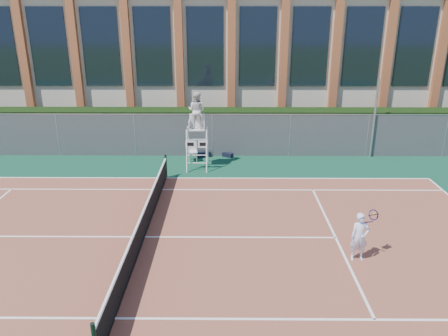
{
  "coord_description": "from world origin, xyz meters",
  "views": [
    {
      "loc": [
        2.77,
        -12.93,
        7.16
      ],
      "look_at": [
        2.65,
        3.0,
        1.41
      ],
      "focal_mm": 35.0,
      "sensor_mm": 36.0,
      "label": 1
    }
  ],
  "objects_px": {
    "plastic_chair": "(192,149)",
    "tennis_player": "(360,237)",
    "steel_pole": "(374,119)",
    "umpire_chair": "(197,112)"
  },
  "relations": [
    {
      "from": "steel_pole",
      "to": "plastic_chair",
      "type": "distance_m",
      "value": 9.33
    },
    {
      "from": "steel_pole",
      "to": "tennis_player",
      "type": "xyz_separation_m",
      "value": [
        -3.46,
        -10.04,
        -1.22
      ]
    },
    {
      "from": "steel_pole",
      "to": "plastic_chair",
      "type": "relative_size",
      "value": 4.1
    },
    {
      "from": "umpire_chair",
      "to": "plastic_chair",
      "type": "height_order",
      "value": "umpire_chair"
    },
    {
      "from": "steel_pole",
      "to": "tennis_player",
      "type": "relative_size",
      "value": 2.61
    },
    {
      "from": "plastic_chair",
      "to": "tennis_player",
      "type": "relative_size",
      "value": 0.64
    },
    {
      "from": "plastic_chair",
      "to": "tennis_player",
      "type": "height_order",
      "value": "tennis_player"
    },
    {
      "from": "steel_pole",
      "to": "umpire_chair",
      "type": "height_order",
      "value": "steel_pole"
    },
    {
      "from": "steel_pole",
      "to": "umpire_chair",
      "type": "xyz_separation_m",
      "value": [
        -8.87,
        -1.65,
        0.68
      ]
    },
    {
      "from": "plastic_chair",
      "to": "steel_pole",
      "type": "bearing_deg",
      "value": 4.09
    }
  ]
}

